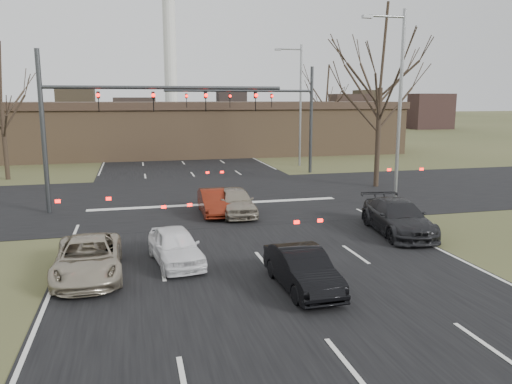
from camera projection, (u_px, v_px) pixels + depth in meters
ground at (290, 294)px, 14.65m from camera, size 360.00×360.00×0.00m
road_main at (163, 138)px, 71.88m from camera, size 14.00×300.00×0.02m
road_cross at (211, 197)px, 28.95m from camera, size 200.00×14.00×0.02m
building at (195, 128)px, 50.87m from camera, size 42.40×10.40×5.30m
mast_arm_near at (112, 110)px, 24.87m from camera, size 12.12×0.24×8.00m
mast_arm_far at (276, 107)px, 37.12m from camera, size 11.12×0.24×8.00m
streetlight_right_near at (397, 100)px, 25.23m from camera, size 2.34×0.25×10.00m
streetlight_right_far at (299, 99)px, 41.57m from camera, size 2.34×0.25×10.00m
tree_right_near at (382, 45)px, 30.86m from camera, size 6.90×6.90×11.50m
tree_right_far at (327, 85)px, 50.29m from camera, size 5.40×5.40×9.00m
car_silver_suv at (88, 258)px, 15.99m from camera, size 2.18×4.55×1.25m
car_white_sedan at (175, 246)px, 17.29m from camera, size 1.97×3.85×1.25m
car_black_hatch at (302, 269)px, 14.97m from camera, size 1.48×3.85×1.25m
car_charcoal_sedan at (398, 217)px, 21.12m from camera, size 2.56×5.08×1.41m
car_red_ahead at (214, 202)px, 24.64m from camera, size 1.38×3.76×1.23m
car_silver_ahead at (235, 201)px, 24.49m from camera, size 1.63×4.02×1.37m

